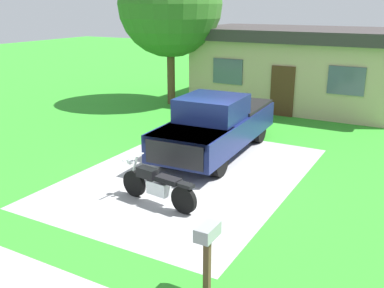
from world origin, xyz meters
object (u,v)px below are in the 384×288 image
motorcycle (157,185)px  neighbor_house (300,66)px  shade_tree (170,4)px  pickup_truck (218,124)px  mailbox (207,241)px

motorcycle → neighbor_house: neighbor_house is taller
shade_tree → neighbor_house: shade_tree is taller
shade_tree → motorcycle: bearing=-59.9°
motorcycle → pickup_truck: size_ratio=0.39×
mailbox → shade_tree: shade_tree is taller
pickup_truck → motorcycle: bearing=-83.9°
shade_tree → neighbor_house: size_ratio=0.72×
pickup_truck → shade_tree: bearing=133.1°
neighbor_house → pickup_truck: bearing=-91.6°
mailbox → shade_tree: 14.92m
pickup_truck → shade_tree: 8.27m
shade_tree → mailbox: bearing=-55.9°
mailbox → motorcycle: bearing=136.5°
motorcycle → neighbor_house: (-0.21, 12.29, 1.32)m
mailbox → shade_tree: (-8.12, 12.00, 3.55)m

